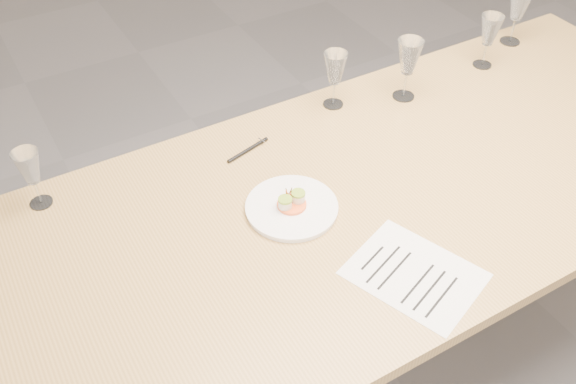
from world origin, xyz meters
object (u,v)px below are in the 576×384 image
ballpoint_pen (248,150)px  wine_glass_2 (409,58)px  dinner_plate (292,207)px  recipe_sheet (414,274)px  wine_glass_4 (519,5)px  wine_glass_0 (29,169)px  wine_glass_3 (490,31)px  dining_table (382,201)px  wine_glass_1 (335,70)px

ballpoint_pen → wine_glass_2: bearing=-15.2°
dinner_plate → recipe_sheet: size_ratio=0.68×
ballpoint_pen → wine_glass_4: bearing=-10.7°
wine_glass_0 → wine_glass_3: size_ratio=0.93×
dining_table → ballpoint_pen: (-0.27, 0.33, 0.07)m
dinner_plate → wine_glass_1: wine_glass_1 is taller
ballpoint_pen → wine_glass_1: size_ratio=0.81×
dinner_plate → wine_glass_4: bearing=17.7°
wine_glass_0 → wine_glass_4: bearing=0.1°
wine_glass_4 → dinner_plate: bearing=-162.3°
recipe_sheet → wine_glass_1: (0.22, 0.71, 0.13)m
wine_glass_0 → wine_glass_3: bearing=-2.5°
wine_glass_0 → wine_glass_2: 1.19m
recipe_sheet → wine_glass_4: size_ratio=1.74×
dining_table → ballpoint_pen: size_ratio=15.47×
dining_table → ballpoint_pen: 0.43m
dining_table → wine_glass_0: 0.98m
dinner_plate → wine_glass_0: size_ratio=1.42×
dinner_plate → wine_glass_3: size_ratio=1.32×
recipe_sheet → wine_glass_4: (1.03, 0.72, 0.15)m
wine_glass_0 → wine_glass_2: (1.18, -0.09, 0.02)m
wine_glass_3 → dinner_plate: bearing=-162.7°
ballpoint_pen → wine_glass_0: bearing=157.0°
wine_glass_0 → wine_glass_1: (0.95, -0.01, 0.01)m
wine_glass_3 → wine_glass_4: wine_glass_4 is taller
wine_glass_0 → wine_glass_4: (1.76, 0.00, 0.03)m
dinner_plate → wine_glass_2: bearing=25.3°
wine_glass_0 → wine_glass_3: 1.55m
wine_glass_0 → wine_glass_3: (1.55, -0.07, 0.01)m
wine_glass_3 → wine_glass_0: bearing=177.5°
wine_glass_1 → wine_glass_2: 0.24m
wine_glass_1 → wine_glass_3: bearing=-5.9°
dining_table → wine_glass_3: size_ratio=12.52×
ballpoint_pen → wine_glass_1: 0.39m
recipe_sheet → wine_glass_4: wine_glass_4 is taller
ballpoint_pen → wine_glass_1: wine_glass_1 is taller
wine_glass_0 → ballpoint_pen: bearing=-8.0°
dining_table → dinner_plate: dinner_plate is taller
recipe_sheet → wine_glass_2: (0.45, 0.63, 0.15)m
ballpoint_pen → wine_glass_3: bearing=-14.1°
ballpoint_pen → wine_glass_3: size_ratio=0.81×
dinner_plate → ballpoint_pen: (0.01, 0.29, -0.01)m
dining_table → wine_glass_2: wine_glass_2 is taller
dining_table → wine_glass_0: wine_glass_0 is taller
wine_glass_0 → dinner_plate: bearing=-32.3°
dinner_plate → wine_glass_1: (0.37, 0.36, 0.12)m
recipe_sheet → wine_glass_4: 1.27m
wine_glass_2 → dinner_plate: bearing=-154.7°
dining_table → wine_glass_2: size_ratio=11.48×
wine_glass_0 → wine_glass_2: wine_glass_2 is taller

